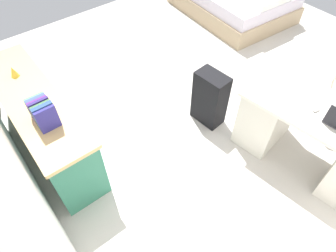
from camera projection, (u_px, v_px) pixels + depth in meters
The scene contains 7 objects.
ground_plane at pixel (217, 91), 3.88m from camera, with size 5.89×5.89×0.00m, color beige.
desk at pixel (312, 137), 2.89m from camera, with size 1.52×0.85×0.73m.
credenza at pixel (43, 123), 3.01m from camera, with size 1.80×0.48×0.75m.
suitcase_black at pixel (210, 99), 3.31m from camera, with size 0.36×0.22×0.66m, color black.
computer_mouse at pixel (316, 108), 2.63m from camera, with size 0.06×0.10×0.03m, color white.
book_row at pixel (43, 112), 2.45m from camera, with size 0.27×0.17×0.24m.
figurine_small at pixel (13, 72), 2.87m from camera, with size 0.08×0.08×0.11m, color gold.
Camera 1 is at (-1.85, 2.29, 2.64)m, focal length 31.58 mm.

